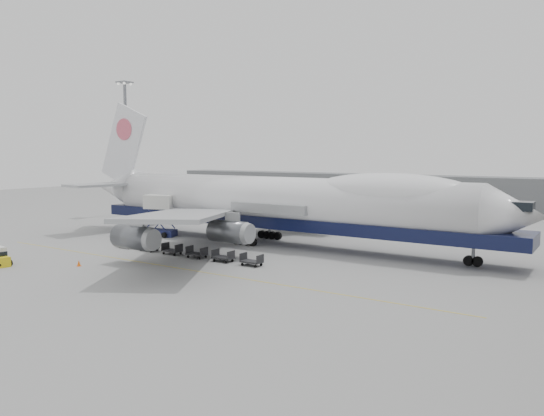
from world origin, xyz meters
The scene contains 13 objects.
ground centered at (0.00, 0.00, 0.00)m, with size 260.00×260.00×0.00m, color gray.
apron_line centered at (0.00, -6.00, 0.01)m, with size 60.00×0.15×0.01m, color gold.
hangar centered at (-10.00, 70.00, 3.50)m, with size 110.00×8.00×7.00m, color slate.
floodlight_mast centered at (-42.00, 24.00, 14.27)m, with size 2.40×2.40×25.43m.
airliner centered at (0.64, 12.00, 5.62)m, with size 67.00×55.30×19.98m.
catering_truck centered at (-17.56, 8.35, 3.42)m, with size 4.91×4.03×5.98m.
traffic_cone centered at (-10.10, -11.07, 0.30)m, with size 0.43×0.43×0.64m.
dolly_0 centered at (-14.19, -0.79, 0.53)m, with size 2.30×1.35×1.30m.
dolly_1 centered at (-10.32, -0.79, 0.53)m, with size 2.30×1.35×1.30m.
dolly_2 centered at (-6.45, -0.79, 0.53)m, with size 2.30×1.35×1.30m.
dolly_3 centered at (-2.57, -0.79, 0.53)m, with size 2.30×1.35×1.30m.
dolly_4 centered at (1.30, -0.79, 0.53)m, with size 2.30×1.35×1.30m.
dolly_5 centered at (5.17, -0.79, 0.53)m, with size 2.30×1.35×1.30m.
Camera 1 is at (37.56, -46.10, 12.06)m, focal length 35.00 mm.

